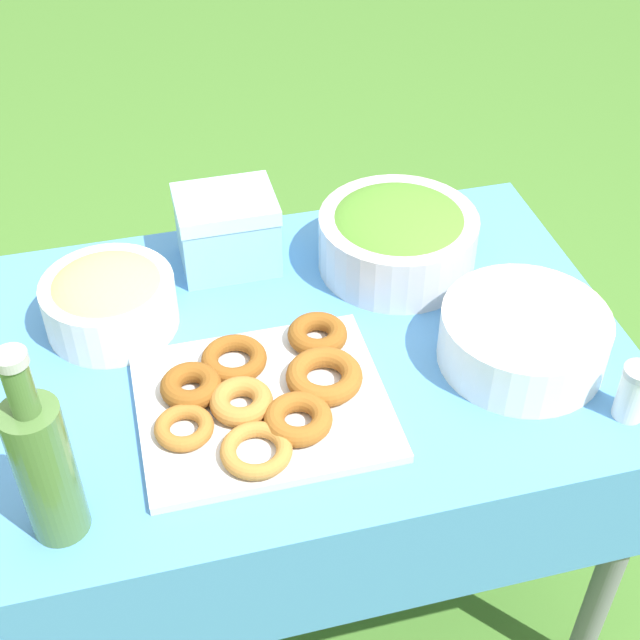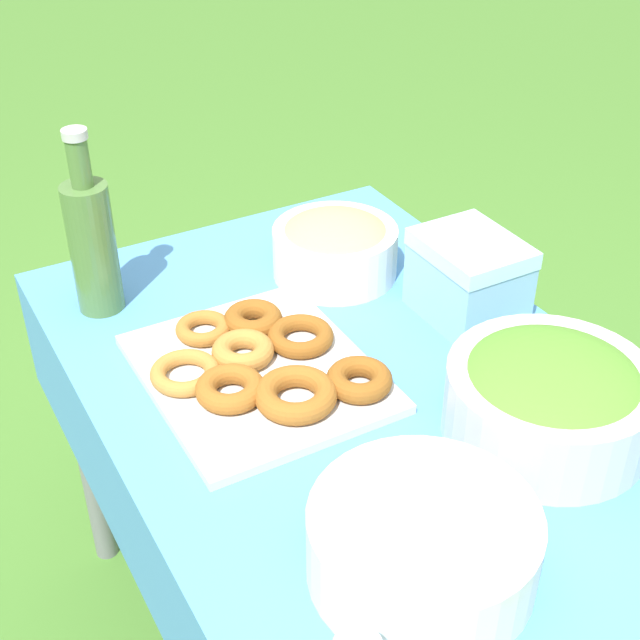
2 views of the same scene
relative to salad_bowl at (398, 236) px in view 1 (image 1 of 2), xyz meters
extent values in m
plane|color=#477A2D|center=(-0.25, -0.17, -0.80)|extent=(14.00, 14.00, 0.00)
cube|color=#4C8CD1|center=(-0.25, -0.17, -0.08)|extent=(1.16, 0.78, 0.02)
cube|color=#4C8CD1|center=(-0.25, -0.56, -0.20)|extent=(1.16, 0.01, 0.22)
cube|color=#4C8CD1|center=(-0.25, 0.21, -0.20)|extent=(1.16, 0.01, 0.22)
cube|color=#4C8CD1|center=(0.32, -0.17, -0.20)|extent=(0.01, 0.78, 0.22)
cylinder|color=slate|center=(0.27, -0.51, -0.45)|extent=(0.05, 0.05, 0.71)
cylinder|color=slate|center=(-0.77, 0.16, -0.45)|extent=(0.05, 0.05, 0.71)
cylinder|color=slate|center=(0.27, 0.16, -0.45)|extent=(0.05, 0.05, 0.71)
cylinder|color=silver|center=(0.00, 0.00, -0.01)|extent=(0.30, 0.30, 0.11)
ellipsoid|color=#51892D|center=(0.00, 0.00, 0.03)|extent=(0.26, 0.26, 0.07)
cylinder|color=white|center=(-0.54, -0.04, -0.02)|extent=(0.23, 0.23, 0.09)
ellipsoid|color=tan|center=(-0.54, -0.04, 0.01)|extent=(0.20, 0.20, 0.07)
cube|color=silver|center=(-0.32, -0.30, -0.06)|extent=(0.39, 0.33, 0.02)
torus|color=brown|center=(-0.43, -0.26, -0.04)|extent=(0.14, 0.14, 0.03)
torus|color=brown|center=(-0.35, -0.21, -0.04)|extent=(0.13, 0.13, 0.03)
torus|color=#A36628|center=(-0.45, -0.34, -0.04)|extent=(0.13, 0.13, 0.02)
torus|color=#B27533|center=(-0.35, -0.41, -0.04)|extent=(0.15, 0.15, 0.02)
torus|color=#93561E|center=(-0.22, -0.29, -0.04)|extent=(0.14, 0.14, 0.03)
torus|color=#93561E|center=(-0.28, -0.37, -0.04)|extent=(0.12, 0.12, 0.03)
torus|color=#B27533|center=(-0.36, -0.31, -0.04)|extent=(0.14, 0.14, 0.03)
torus|color=brown|center=(-0.20, -0.19, -0.04)|extent=(0.11, 0.11, 0.03)
cylinder|color=white|center=(0.12, -0.30, -0.06)|extent=(0.28, 0.28, 0.01)
cylinder|color=white|center=(0.12, -0.30, -0.05)|extent=(0.28, 0.28, 0.01)
cylinder|color=white|center=(0.12, -0.30, -0.04)|extent=(0.28, 0.28, 0.01)
cylinder|color=white|center=(0.12, -0.30, -0.03)|extent=(0.28, 0.28, 0.01)
cylinder|color=white|center=(0.12, -0.30, -0.01)|extent=(0.28, 0.28, 0.01)
cylinder|color=white|center=(0.12, -0.30, 0.00)|extent=(0.28, 0.28, 0.01)
cylinder|color=white|center=(0.12, -0.30, 0.01)|extent=(0.28, 0.28, 0.01)
cylinder|color=white|center=(0.12, -0.30, 0.02)|extent=(0.28, 0.28, 0.01)
cylinder|color=#4C7238|center=(-0.64, -0.45, 0.05)|extent=(0.08, 0.08, 0.23)
cylinder|color=#4C7238|center=(-0.64, -0.45, 0.21)|extent=(0.04, 0.04, 0.08)
cylinder|color=#B7B7B7|center=(-0.64, -0.45, 0.25)|extent=(0.04, 0.04, 0.02)
cube|color=#8CC6E5|center=(-0.31, 0.09, -0.01)|extent=(0.18, 0.14, 0.12)
cube|color=#BAF4FF|center=(-0.31, 0.09, 0.06)|extent=(0.18, 0.15, 0.03)
cylinder|color=white|center=(0.24, -0.46, -0.02)|extent=(0.05, 0.05, 0.09)
cylinder|color=silver|center=(0.24, -0.46, 0.02)|extent=(0.05, 0.05, 0.01)
camera|label=1|loc=(-0.48, -1.27, 0.97)|focal=50.00mm
camera|label=2|loc=(0.70, -0.76, 0.80)|focal=50.00mm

